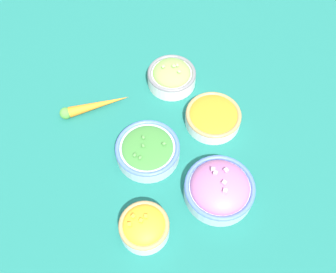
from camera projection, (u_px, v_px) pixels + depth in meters
ground_plane at (168, 142)px, 1.02m from camera, size 3.00×3.00×0.00m
bowl_broccoli at (148, 150)px, 0.97m from camera, size 0.17×0.17×0.06m
bowl_lettuce at (172, 76)px, 1.10m from camera, size 0.14×0.14×0.07m
bowl_squash at (144, 226)px, 0.86m from camera, size 0.12×0.12×0.07m
bowl_red_onion at (219, 188)px, 0.91m from camera, size 0.17×0.17×0.08m
bowl_carrots at (212, 116)px, 1.03m from camera, size 0.15×0.15×0.05m
loose_carrot at (93, 106)px, 1.06m from camera, size 0.06×0.20×0.03m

